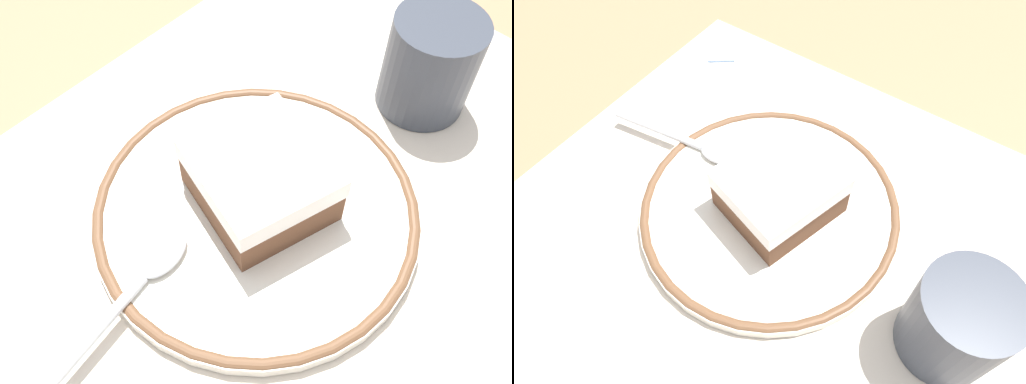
{
  "view_description": "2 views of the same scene",
  "coord_description": "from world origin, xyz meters",
  "views": [
    {
      "loc": [
        0.2,
        0.13,
        0.36
      ],
      "look_at": [
        0.04,
        -0.02,
        0.03
      ],
      "focal_mm": 41.61,
      "sensor_mm": 36.0,
      "label": 1
    },
    {
      "loc": [
        -0.09,
        0.16,
        0.35
      ],
      "look_at": [
        0.04,
        -0.02,
        0.03
      ],
      "focal_mm": 32.55,
      "sensor_mm": 36.0,
      "label": 2
    }
  ],
  "objects": [
    {
      "name": "placemat",
      "position": [
        0.0,
        0.0,
        0.0
      ],
      "size": [
        0.5,
        0.43,
        0.0
      ],
      "primitive_type": "cube",
      "color": "beige",
      "rests_on": "ground_plane"
    },
    {
      "name": "ground_plane",
      "position": [
        0.0,
        0.0,
        0.0
      ],
      "size": [
        2.4,
        2.4,
        0.0
      ],
      "primitive_type": "plane",
      "color": "#9E7551"
    },
    {
      "name": "cake_slice",
      "position": [
        0.03,
        -0.02,
        0.03
      ],
      "size": [
        0.1,
        0.11,
        0.05
      ],
      "color": "brown",
      "rests_on": "plate"
    },
    {
      "name": "plate",
      "position": [
        0.04,
        -0.02,
        0.01
      ],
      "size": [
        0.23,
        0.23,
        0.01
      ],
      "color": "silver",
      "rests_on": "placemat"
    },
    {
      "name": "cup",
      "position": [
        -0.13,
        0.0,
        0.04
      ],
      "size": [
        0.07,
        0.07,
        0.08
      ],
      "color": "#383D47",
      "rests_on": "placemat"
    },
    {
      "name": "spoon",
      "position": [
        0.13,
        -0.04,
        0.02
      ],
      "size": [
        0.14,
        0.04,
        0.01
      ],
      "color": "silver",
      "rests_on": "plate"
    }
  ]
}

